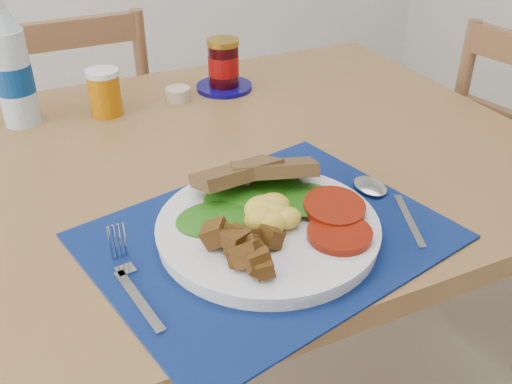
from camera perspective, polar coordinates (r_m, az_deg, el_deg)
table at (r=1.06m, az=-8.93°, el=-1.28°), size 1.40×0.90×0.75m
chair_far at (r=1.67m, az=-17.19°, el=6.06°), size 0.40×0.38×1.07m
placemat at (r=0.82m, az=1.18°, el=-4.41°), size 0.55×0.47×0.00m
breakfast_plate at (r=0.80m, az=0.95°, el=-3.33°), size 0.31×0.31×0.08m
fork at (r=0.76m, az=-12.47°, el=-8.65°), size 0.03×0.18×0.00m
spoon at (r=0.92m, az=12.35°, el=-0.44°), size 0.06×0.20×0.01m
water_bottle at (r=1.21m, az=-23.22°, el=11.13°), size 0.07×0.07×0.25m
juice_glass at (r=1.22m, az=-14.87°, el=9.47°), size 0.06×0.06×0.09m
ramekin at (r=1.27m, az=-7.81°, el=9.68°), size 0.05×0.05×0.03m
jam_on_saucer at (r=1.31m, az=-3.26°, el=12.32°), size 0.13×0.13×0.11m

